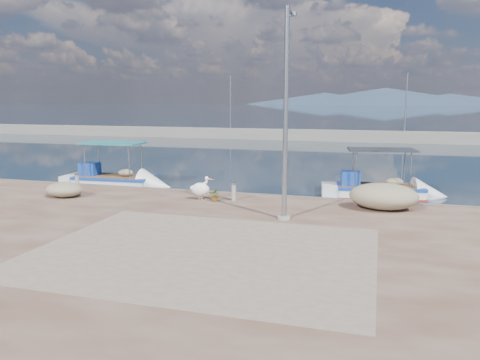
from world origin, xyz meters
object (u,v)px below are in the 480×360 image
(boat_left, at_px, (113,182))
(pelican, at_px, (201,189))
(bollard_near, at_px, (234,191))
(lamp_post, at_px, (286,122))
(boat_right, at_px, (378,192))

(boat_left, xyz_separation_m, pelican, (6.64, -4.17, 0.75))
(boat_left, distance_m, bollard_near, 8.87)
(boat_left, relative_size, bollard_near, 7.86)
(boat_left, xyz_separation_m, bollard_near, (7.95, -3.86, 0.69))
(lamp_post, bearing_deg, bollard_near, 136.99)
(pelican, xyz_separation_m, lamp_post, (3.87, -2.08, 2.83))
(bollard_near, bearing_deg, boat_right, 41.82)
(pelican, bearing_deg, bollard_near, 9.99)
(boat_left, height_order, bollard_near, boat_left)
(boat_right, distance_m, bollard_near, 7.60)
(lamp_post, distance_m, bollard_near, 4.54)
(pelican, height_order, bollard_near, pelican)
(pelican, xyz_separation_m, bollard_near, (1.31, 0.31, -0.07))
(boat_left, bearing_deg, boat_right, 1.86)
(lamp_post, relative_size, bollard_near, 9.49)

